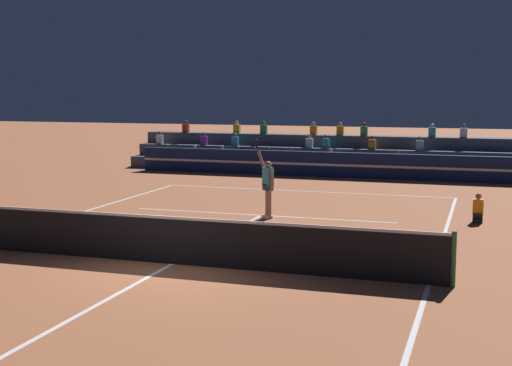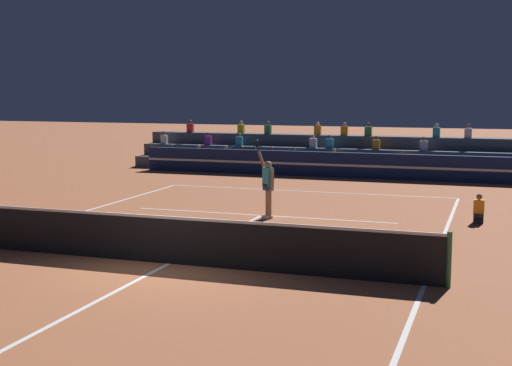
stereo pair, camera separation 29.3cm
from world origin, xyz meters
TOP-DOWN VIEW (x-y plane):
  - ground_plane at (0.00, 0.00)m, footprint 120.00×120.00m
  - court_lines at (0.00, 0.00)m, footprint 11.10×23.90m
  - tennis_net at (0.00, 0.00)m, footprint 12.00×0.10m
  - sponsor_banner_wall at (0.00, 16.60)m, footprint 18.00×0.26m
  - bleacher_stand at (-0.02, 19.13)m, footprint 20.48×2.85m
  - ball_kid_courtside at (6.30, 7.29)m, footprint 0.30×0.36m
  - tennis_player at (0.32, 6.08)m, footprint 0.93×0.90m
  - tennis_ball at (0.61, 3.04)m, footprint 0.07×0.07m

SIDE VIEW (x-z plane):
  - ground_plane at x=0.00m, z-range 0.00..0.00m
  - court_lines at x=0.00m, z-range 0.00..0.01m
  - tennis_ball at x=0.61m, z-range 0.00..0.07m
  - ball_kid_courtside at x=6.30m, z-range -0.09..0.75m
  - tennis_net at x=0.00m, z-range -0.01..1.09m
  - sponsor_banner_wall at x=0.00m, z-range 0.00..1.10m
  - bleacher_stand at x=-0.02m, z-range -0.49..1.79m
  - tennis_player at x=0.32m, z-range -0.21..2.18m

